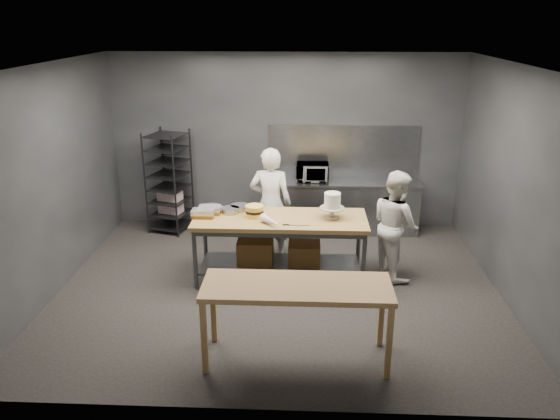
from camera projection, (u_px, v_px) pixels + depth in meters
The scene contains 16 objects.
ground at pixel (279, 287), 7.58m from camera, with size 6.00×6.00×0.00m, color black.
back_wall at pixel (285, 142), 9.42m from camera, with size 6.00×0.04×3.00m, color #4C4F54.
work_table at pixel (278, 240), 7.69m from camera, with size 2.40×0.90×0.92m.
near_counter at pixel (297, 292), 5.74m from camera, with size 2.00×0.70×0.90m.
back_counter at pixel (342, 206), 9.43m from camera, with size 2.60×0.60×0.90m.
splashback_panel at pixel (343, 151), 9.41m from camera, with size 2.60×0.02×0.90m, color slate.
speed_rack at pixel (169, 183), 9.35m from camera, with size 0.76×0.79×1.75m.
chef_behind at pixel (271, 204), 8.25m from camera, with size 0.64×0.42×1.74m, color white.
chef_right at pixel (395, 224), 7.69m from camera, with size 0.76×0.59×1.56m, color silver.
microwave at pixel (312, 172), 9.25m from camera, with size 0.54×0.37×0.30m, color black.
frosted_cake_stand at pixel (332, 203), 7.45m from camera, with size 0.34×0.34×0.37m.
layer_cake at pixel (255, 211), 7.57m from camera, with size 0.25×0.25×0.16m.
cake_pans at pixel (226, 209), 7.78m from camera, with size 0.70×0.39×0.07m.
piping_bag at pixel (271, 222), 7.24m from camera, with size 0.12×0.12×0.38m, color silver.
offset_spatula at pixel (292, 225), 7.27m from camera, with size 0.36×0.02×0.02m.
pastry_clamshells at pixel (206, 212), 7.61m from camera, with size 0.38×0.35×0.11m.
Camera 1 is at (0.33, -6.76, 3.57)m, focal length 35.00 mm.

